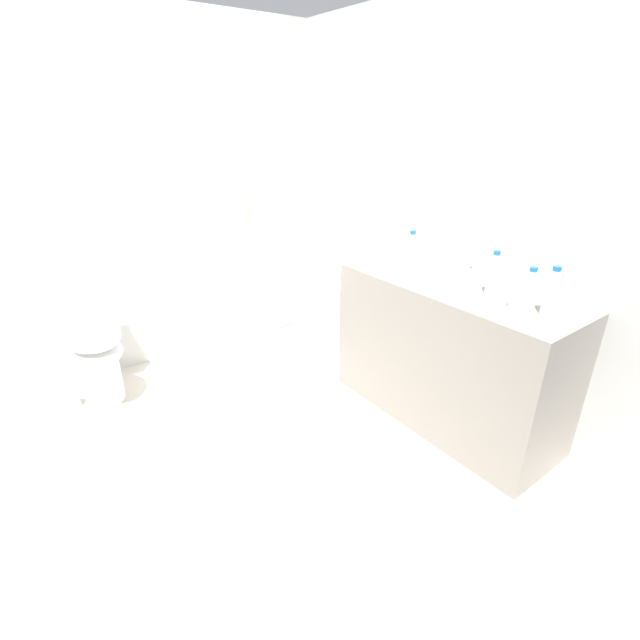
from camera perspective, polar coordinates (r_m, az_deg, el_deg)
The scene contains 16 objects.
ground_plane at distance 2.79m, azimuth -11.00°, elevation -15.50°, with size 4.00×4.00×0.00m, color beige.
wall_back_tiled at distance 3.50m, azimuth -23.02°, elevation 13.49°, with size 3.40×0.10×2.44m, color silver.
wall_right_mirror at distance 3.16m, azimuth 13.71°, elevation 13.69°, with size 0.10×3.04×2.44m, color silver.
bathtub at distance 3.67m, azimuth -7.66°, elevation 0.06°, with size 1.42×0.72×1.21m.
toilet at distance 3.32m, azimuth -26.49°, elevation -3.47°, with size 0.39×0.50×0.70m.
vanity_counter at distance 2.87m, azimuth 15.72°, elevation -4.13°, with size 0.54×1.41×0.89m, color gray.
sink_basin at distance 2.67m, azimuth 15.70°, elevation 4.94°, with size 0.36×0.36×0.07m, color white.
sink_faucet at distance 2.83m, azimuth 18.37°, elevation 5.76°, with size 0.11×0.15×0.08m.
water_bottle_0 at distance 2.40m, azimuth 27.14°, elevation 3.06°, with size 0.07×0.07×0.25m.
water_bottle_1 at distance 2.57m, azimuth 20.99°, elevation 5.36°, with size 0.06×0.06×0.24m.
water_bottle_2 at distance 2.84m, azimuth 11.43°, elevation 8.32°, with size 0.06×0.06×0.25m.
water_bottle_3 at distance 2.51m, azimuth 24.92°, elevation 3.72°, with size 0.07×0.07×0.20m.
drinking_glass_0 at distance 2.97m, azimuth 9.82°, elevation 7.65°, with size 0.06×0.06×0.09m, color white.
drinking_glass_1 at distance 2.46m, azimuth 23.53°, elevation 2.38°, with size 0.08×0.08×0.09m, color white.
drinking_glass_2 at distance 2.87m, azimuth 13.40°, elevation 6.80°, with size 0.07×0.07×0.09m, color white.
toilet_paper_roll at distance 3.45m, azimuth -28.88°, elevation -8.74°, with size 0.11×0.11×0.12m, color white.
Camera 1 is at (-0.84, -1.99, 1.77)m, focal length 25.43 mm.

